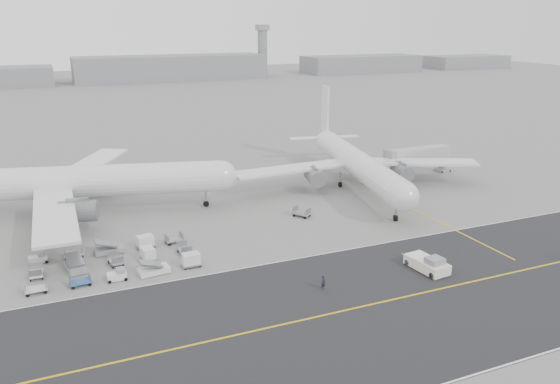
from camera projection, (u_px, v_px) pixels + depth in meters
name	position (u px, v px, depth m)	size (l,w,h in m)	color
ground	(284.00, 254.00, 80.73)	(700.00, 700.00, 0.00)	gray
taxiway	(379.00, 303.00, 66.80)	(220.00, 59.00, 0.03)	#27282A
horizon_buildings	(155.00, 80.00, 320.30)	(520.00, 28.00, 28.00)	gray
control_tower	(263.00, 49.00, 345.97)	(7.00, 7.00, 31.25)	gray
airliner_a	(73.00, 182.00, 96.54)	(57.39, 56.10, 20.18)	silver
airliner_b	(356.00, 162.00, 112.39)	(51.44, 52.48, 18.28)	silver
pushback_tug	(428.00, 264.00, 75.21)	(3.69, 8.35, 2.36)	white
jet_bridge	(418.00, 156.00, 121.15)	(17.04, 3.76, 6.42)	gray
gse_cluster	(114.00, 265.00, 77.19)	(27.81, 17.27, 2.07)	gray
stray_dolly	(302.00, 217.00, 96.39)	(1.78, 2.90, 1.78)	silver
ground_crew_a	(323.00, 283.00, 69.84)	(0.71, 0.47, 1.96)	black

